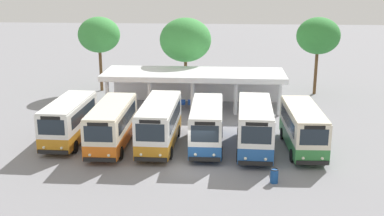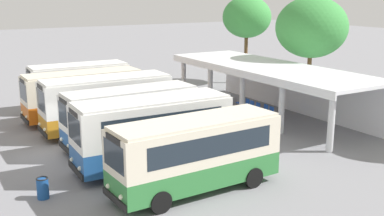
{
  "view_description": "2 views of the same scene",
  "coord_description": "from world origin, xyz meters",
  "px_view_note": "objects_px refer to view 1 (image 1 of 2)",
  "views": [
    {
      "loc": [
        1.81,
        -29.15,
        12.36
      ],
      "look_at": [
        -0.71,
        6.96,
        2.05
      ],
      "focal_mm": 44.89,
      "sensor_mm": 36.0,
      "label": 1
    },
    {
      "loc": [
        23.51,
        -6.03,
        8.2
      ],
      "look_at": [
        0.9,
        7.38,
        1.78
      ],
      "focal_mm": 44.56,
      "sensor_mm": 36.0,
      "label": 2
    }
  ],
  "objects_px": {
    "waiting_chair_far_end_seat": "(205,104)",
    "city_bus_fifth_blue": "(255,126)",
    "city_bus_nearest_orange": "(69,120)",
    "waiting_chair_end_by_column": "(169,103)",
    "litter_bin_apron": "(274,176)",
    "city_bus_middle_cream": "(159,123)",
    "waiting_chair_middle_seat": "(183,103)",
    "waiting_chair_fourth_seat": "(190,103)",
    "city_bus_second_in_row": "(112,124)",
    "city_bus_fourth_amber": "(207,124)",
    "waiting_chair_second_from_end": "(176,103)",
    "waiting_chair_fifth_seat": "(197,103)",
    "city_bus_far_end_green": "(303,127)"
  },
  "relations": [
    {
      "from": "city_bus_second_in_row",
      "to": "waiting_chair_far_end_seat",
      "type": "relative_size",
      "value": 8.95
    },
    {
      "from": "city_bus_fourth_amber",
      "to": "waiting_chair_fourth_seat",
      "type": "relative_size",
      "value": 8.53
    },
    {
      "from": "city_bus_far_end_green",
      "to": "city_bus_middle_cream",
      "type": "bearing_deg",
      "value": -179.99
    },
    {
      "from": "city_bus_middle_cream",
      "to": "city_bus_fifth_blue",
      "type": "distance_m",
      "value": 6.85
    },
    {
      "from": "city_bus_second_in_row",
      "to": "city_bus_middle_cream",
      "type": "relative_size",
      "value": 0.99
    },
    {
      "from": "waiting_chair_fifth_seat",
      "to": "waiting_chair_fourth_seat",
      "type": "bearing_deg",
      "value": -167.86
    },
    {
      "from": "city_bus_fourth_amber",
      "to": "city_bus_fifth_blue",
      "type": "distance_m",
      "value": 3.44
    },
    {
      "from": "city_bus_fourth_amber",
      "to": "city_bus_far_end_green",
      "type": "relative_size",
      "value": 0.98
    },
    {
      "from": "city_bus_second_in_row",
      "to": "waiting_chair_middle_seat",
      "type": "relative_size",
      "value": 8.95
    },
    {
      "from": "waiting_chair_end_by_column",
      "to": "city_bus_nearest_orange",
      "type": "bearing_deg",
      "value": -122.73
    },
    {
      "from": "waiting_chair_far_end_seat",
      "to": "waiting_chair_end_by_column",
      "type": "bearing_deg",
      "value": 178.43
    },
    {
      "from": "city_bus_second_in_row",
      "to": "waiting_chair_fifth_seat",
      "type": "bearing_deg",
      "value": 62.28
    },
    {
      "from": "city_bus_middle_cream",
      "to": "waiting_chair_middle_seat",
      "type": "distance_m",
      "value": 10.31
    },
    {
      "from": "city_bus_second_in_row",
      "to": "city_bus_middle_cream",
      "type": "bearing_deg",
      "value": 5.06
    },
    {
      "from": "city_bus_fourth_amber",
      "to": "waiting_chair_end_by_column",
      "type": "distance_m",
      "value": 11.08
    },
    {
      "from": "waiting_chair_end_by_column",
      "to": "waiting_chair_second_from_end",
      "type": "xyz_separation_m",
      "value": [
        0.67,
        -0.02,
        0.0
      ]
    },
    {
      "from": "city_bus_far_end_green",
      "to": "waiting_chair_fourth_seat",
      "type": "relative_size",
      "value": 8.74
    },
    {
      "from": "city_bus_second_in_row",
      "to": "waiting_chair_end_by_column",
      "type": "height_order",
      "value": "city_bus_second_in_row"
    },
    {
      "from": "city_bus_second_in_row",
      "to": "waiting_chair_fourth_seat",
      "type": "height_order",
      "value": "city_bus_second_in_row"
    },
    {
      "from": "waiting_chair_second_from_end",
      "to": "city_bus_middle_cream",
      "type": "bearing_deg",
      "value": -90.79
    },
    {
      "from": "city_bus_fifth_blue",
      "to": "waiting_chair_fourth_seat",
      "type": "relative_size",
      "value": 8.84
    },
    {
      "from": "waiting_chair_far_end_seat",
      "to": "city_bus_fifth_blue",
      "type": "bearing_deg",
      "value": -69.18
    },
    {
      "from": "city_bus_far_end_green",
      "to": "waiting_chair_far_end_seat",
      "type": "bearing_deg",
      "value": 125.99
    },
    {
      "from": "city_bus_fifth_blue",
      "to": "waiting_chair_end_by_column",
      "type": "height_order",
      "value": "city_bus_fifth_blue"
    },
    {
      "from": "city_bus_fourth_amber",
      "to": "city_bus_middle_cream",
      "type": "bearing_deg",
      "value": -178.99
    },
    {
      "from": "city_bus_fifth_blue",
      "to": "waiting_chair_far_end_seat",
      "type": "bearing_deg",
      "value": 110.82
    },
    {
      "from": "waiting_chair_middle_seat",
      "to": "waiting_chair_fourth_seat",
      "type": "height_order",
      "value": "same"
    },
    {
      "from": "city_bus_fifth_blue",
      "to": "city_bus_far_end_green",
      "type": "xyz_separation_m",
      "value": [
        3.42,
        0.31,
        -0.13
      ]
    },
    {
      "from": "city_bus_middle_cream",
      "to": "litter_bin_apron",
      "type": "bearing_deg",
      "value": -36.47
    },
    {
      "from": "waiting_chair_end_by_column",
      "to": "litter_bin_apron",
      "type": "distance_m",
      "value": 18.09
    },
    {
      "from": "litter_bin_apron",
      "to": "city_bus_nearest_orange",
      "type": "bearing_deg",
      "value": 156.85
    },
    {
      "from": "city_bus_middle_cream",
      "to": "litter_bin_apron",
      "type": "distance_m",
      "value": 9.76
    },
    {
      "from": "waiting_chair_end_by_column",
      "to": "city_bus_second_in_row",
      "type": "bearing_deg",
      "value": -105.21
    },
    {
      "from": "waiting_chair_fourth_seat",
      "to": "city_bus_fifth_blue",
      "type": "bearing_deg",
      "value": -62.95
    },
    {
      "from": "waiting_chair_end_by_column",
      "to": "litter_bin_apron",
      "type": "xyz_separation_m",
      "value": [
        8.31,
        -16.07,
        -0.07
      ]
    },
    {
      "from": "waiting_chair_end_by_column",
      "to": "waiting_chair_fourth_seat",
      "type": "relative_size",
      "value": 1.0
    },
    {
      "from": "waiting_chair_fifth_seat",
      "to": "waiting_chair_middle_seat",
      "type": "bearing_deg",
      "value": -174.24
    },
    {
      "from": "waiting_chair_second_from_end",
      "to": "litter_bin_apron",
      "type": "relative_size",
      "value": 0.96
    },
    {
      "from": "waiting_chair_end_by_column",
      "to": "city_bus_fourth_amber",
      "type": "bearing_deg",
      "value": -68.93
    },
    {
      "from": "city_bus_far_end_green",
      "to": "waiting_chair_fifth_seat",
      "type": "xyz_separation_m",
      "value": [
        -8.11,
        10.33,
        -1.22
      ]
    },
    {
      "from": "city_bus_nearest_orange",
      "to": "waiting_chair_far_end_seat",
      "type": "xyz_separation_m",
      "value": [
        9.69,
        9.73,
        -1.24
      ]
    },
    {
      "from": "city_bus_middle_cream",
      "to": "waiting_chair_fourth_seat",
      "type": "distance_m",
      "value": 10.38
    },
    {
      "from": "city_bus_far_end_green",
      "to": "waiting_chair_fifth_seat",
      "type": "bearing_deg",
      "value": 128.13
    },
    {
      "from": "city_bus_middle_cream",
      "to": "city_bus_second_in_row",
      "type": "bearing_deg",
      "value": -174.94
    },
    {
      "from": "city_bus_nearest_orange",
      "to": "city_bus_middle_cream",
      "type": "height_order",
      "value": "city_bus_middle_cream"
    },
    {
      "from": "city_bus_fourth_amber",
      "to": "city_bus_fifth_blue",
      "type": "height_order",
      "value": "city_bus_fifth_blue"
    },
    {
      "from": "city_bus_far_end_green",
      "to": "litter_bin_apron",
      "type": "relative_size",
      "value": 8.35
    },
    {
      "from": "city_bus_fifth_blue",
      "to": "waiting_chair_end_by_column",
      "type": "relative_size",
      "value": 8.84
    },
    {
      "from": "waiting_chair_second_from_end",
      "to": "waiting_chair_far_end_seat",
      "type": "bearing_deg",
      "value": -1.48
    },
    {
      "from": "city_bus_nearest_orange",
      "to": "city_bus_fifth_blue",
      "type": "height_order",
      "value": "city_bus_fifth_blue"
    }
  ]
}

